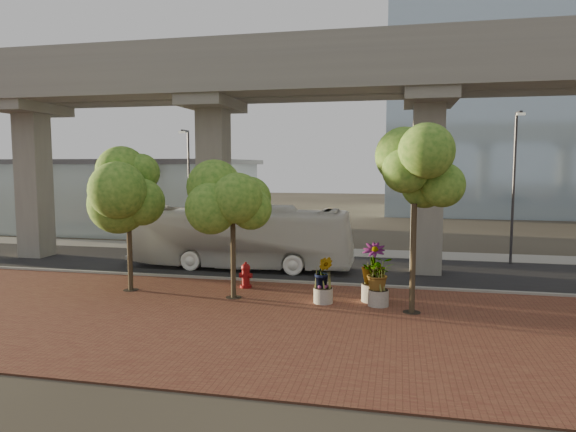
# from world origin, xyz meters

# --- Properties ---
(ground) EXTENTS (160.00, 160.00, 0.00)m
(ground) POSITION_xyz_m (0.00, 0.00, 0.00)
(ground) COLOR #322D24
(ground) RESTS_ON ground
(brick_plaza) EXTENTS (70.00, 13.00, 0.06)m
(brick_plaza) POSITION_xyz_m (0.00, -8.00, 0.03)
(brick_plaza) COLOR brown
(brick_plaza) RESTS_ON ground
(asphalt_road) EXTENTS (90.00, 8.00, 0.04)m
(asphalt_road) POSITION_xyz_m (0.00, 2.00, 0.02)
(asphalt_road) COLOR black
(asphalt_road) RESTS_ON ground
(curb_strip) EXTENTS (70.00, 0.25, 0.16)m
(curb_strip) POSITION_xyz_m (0.00, -2.00, 0.08)
(curb_strip) COLOR gray
(curb_strip) RESTS_ON ground
(far_sidewalk) EXTENTS (90.00, 3.00, 0.06)m
(far_sidewalk) POSITION_xyz_m (0.00, 7.50, 0.03)
(far_sidewalk) COLOR gray
(far_sidewalk) RESTS_ON ground
(transit_viaduct) EXTENTS (72.00, 5.60, 12.40)m
(transit_viaduct) POSITION_xyz_m (0.00, 2.00, 7.29)
(transit_viaduct) COLOR gray
(transit_viaduct) RESTS_ON ground
(station_pavilion) EXTENTS (23.00, 13.00, 6.30)m
(station_pavilion) POSITION_xyz_m (-20.00, 16.00, 3.22)
(station_pavilion) COLOR #AFC5C9
(station_pavilion) RESTS_ON ground
(transit_bus) EXTENTS (12.60, 2.98, 3.51)m
(transit_bus) POSITION_xyz_m (-4.16, 1.10, 1.76)
(transit_bus) COLOR silver
(transit_bus) RESTS_ON ground
(fire_hydrant) EXTENTS (0.61, 0.55, 1.21)m
(fire_hydrant) POSITION_xyz_m (-2.45, -3.43, 0.64)
(fire_hydrant) COLOR maroon
(fire_hydrant) RESTS_ON ground
(planter_front) EXTENTS (1.89, 1.89, 2.08)m
(planter_front) POSITION_xyz_m (3.79, -5.31, 1.32)
(planter_front) COLOR #A9A598
(planter_front) RESTS_ON ground
(planter_right) EXTENTS (2.33, 2.33, 2.49)m
(planter_right) POSITION_xyz_m (3.53, -4.67, 1.57)
(planter_right) COLOR gray
(planter_right) RESTS_ON ground
(planter_left) EXTENTS (1.80, 1.80, 1.98)m
(planter_left) POSITION_xyz_m (1.51, -5.35, 1.26)
(planter_left) COLOR #A69E96
(planter_left) RESTS_ON ground
(street_tree_far_west) EXTENTS (4.08, 4.08, 6.43)m
(street_tree_far_west) POSITION_xyz_m (-7.51, -5.05, 4.61)
(street_tree_far_west) COLOR #423626
(street_tree_far_west) RESTS_ON ground
(street_tree_near_west) EXTENTS (3.68, 3.68, 6.02)m
(street_tree_near_west) POSITION_xyz_m (-2.44, -5.31, 4.39)
(street_tree_near_west) COLOR #423626
(street_tree_near_west) RESTS_ON ground
(street_tree_near_east) EXTENTS (3.98, 3.98, 7.27)m
(street_tree_near_east) POSITION_xyz_m (5.12, -6.01, 5.49)
(street_tree_near_east) COLOR #423626
(street_tree_near_east) RESTS_ON ground
(streetlamp_west) EXTENTS (0.40, 1.17, 8.07)m
(streetlamp_west) POSITION_xyz_m (-9.21, 5.79, 4.71)
(streetlamp_west) COLOR #2F2F34
(streetlamp_west) RESTS_ON ground
(streetlamp_east) EXTENTS (0.43, 1.27, 8.77)m
(streetlamp_east) POSITION_xyz_m (11.01, 5.38, 5.12)
(streetlamp_east) COLOR #302F35
(streetlamp_east) RESTS_ON ground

